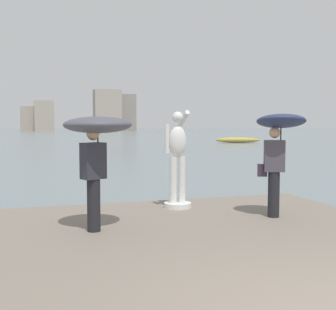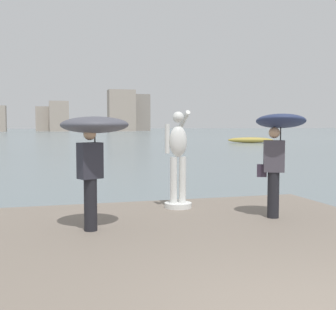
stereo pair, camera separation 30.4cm
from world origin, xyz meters
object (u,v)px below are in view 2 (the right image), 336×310
Objects in this scene: onlooker_left at (94,136)px; boat_mid at (250,140)px; onlooker_right at (278,138)px; statue_white_figure at (178,162)px.

onlooker_left is 0.36× the size of boat_mid.
onlooker_left is 3.47m from onlooker_right.
statue_white_figure is 2.52m from onlooker_left.
boat_mid is (22.70, 40.21, -1.65)m from onlooker_left.
onlooker_right reaches higher than onlooker_left.
statue_white_figure is 2.20m from onlooker_right.
statue_white_figure is 43.94m from boat_mid.
boat_mid is at bearing 60.56° from onlooker_left.
onlooker_left is (-1.93, -1.51, 0.60)m from statue_white_figure.
statue_white_figure is at bearing 37.89° from onlooker_left.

